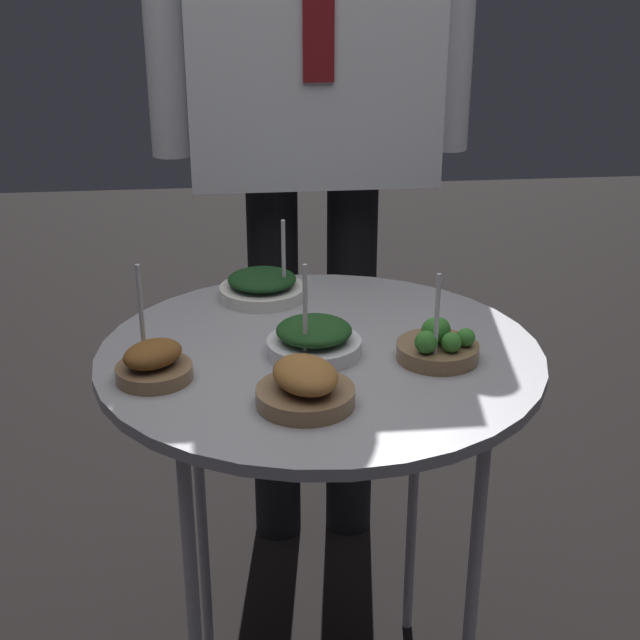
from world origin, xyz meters
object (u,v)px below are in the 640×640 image
bowl_spinach_mid_left (262,286)px  waiter_figure (312,56)px  serving_cart (320,380)px  bowl_spinach_front_center (314,339)px  bowl_roast_far_rim (305,386)px  bowl_roast_near_rim (153,363)px  bowl_broccoli_front_left (438,345)px

bowl_spinach_mid_left → waiter_figure: waiter_figure is taller
serving_cart → waiter_figure: bearing=85.3°
bowl_spinach_mid_left → waiter_figure: size_ratio=0.09×
bowl_spinach_front_center → bowl_roast_far_rim: bearing=-100.0°
serving_cart → waiter_figure: 0.72m
bowl_spinach_mid_left → waiter_figure: 0.51m
bowl_roast_near_rim → bowl_spinach_mid_left: 0.35m
serving_cart → bowl_roast_far_rim: 0.20m
bowl_roast_near_rim → bowl_roast_far_rim: bearing=-25.6°
bowl_roast_near_rim → bowl_roast_far_rim: (0.21, -0.10, 0.00)m
serving_cart → bowl_spinach_mid_left: bearing=108.6°
serving_cart → bowl_broccoli_front_left: bowl_broccoli_front_left is taller
serving_cart → bowl_spinach_front_center: bowl_spinach_front_center is taller
bowl_broccoli_front_left → bowl_roast_far_rim: 0.24m
bowl_roast_near_rim → bowl_spinach_mid_left: bowl_roast_near_rim is taller
serving_cart → bowl_spinach_front_center: 0.08m
waiter_figure → serving_cart: bearing=-94.7°
serving_cart → bowl_roast_far_rim: bearing=-102.6°
bowl_broccoli_front_left → bowl_roast_near_rim: bearing=-177.4°
bowl_spinach_front_center → bowl_spinach_mid_left: size_ratio=1.04×
bowl_spinach_front_center → bowl_broccoli_front_left: bowl_spinach_front_center is taller
bowl_roast_far_rim → bowl_broccoli_front_left: bearing=29.6°
bowl_spinach_front_center → bowl_spinach_mid_left: bowl_spinach_front_center is taller
bowl_roast_near_rim → bowl_broccoli_front_left: 0.42m
bowl_roast_near_rim → serving_cart: bearing=16.7°
serving_cart → bowl_roast_near_rim: 0.27m
bowl_spinach_front_center → bowl_broccoli_front_left: 0.19m
serving_cart → bowl_roast_near_rim: (-0.25, -0.07, 0.08)m
bowl_spinach_front_center → bowl_broccoli_front_left: size_ratio=1.06×
bowl_broccoli_front_left → waiter_figure: size_ratio=0.08×
bowl_roast_near_rim → bowl_spinach_front_center: size_ratio=1.05×
waiter_figure → bowl_roast_far_rim: bearing=-96.5°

